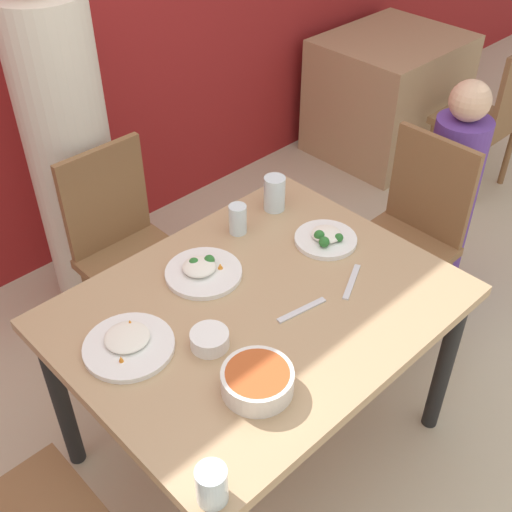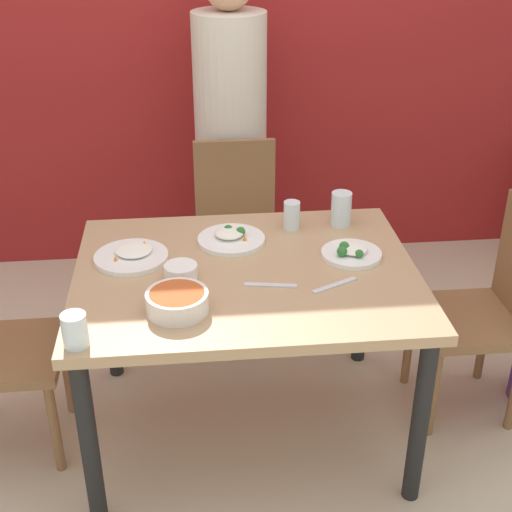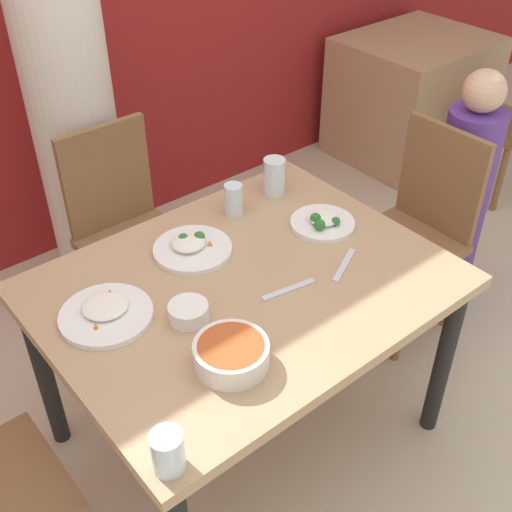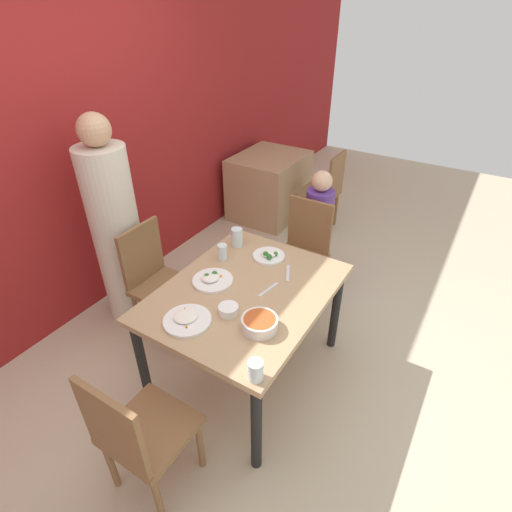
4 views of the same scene
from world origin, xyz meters
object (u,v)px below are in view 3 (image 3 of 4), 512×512
at_px(person_child, 460,199).
at_px(bowl_curry, 231,354).
at_px(chair_child_spot, 416,227).
at_px(chair_adult_spot, 127,228).
at_px(glass_water_tall, 168,452).
at_px(plate_rice_adult, 323,222).
at_px(person_adult, 77,136).

distance_m(person_child, bowl_curry, 1.53).
bearing_deg(chair_child_spot, person_child, 90.00).
relative_size(chair_adult_spot, chair_child_spot, 1.00).
bearing_deg(glass_water_tall, plate_rice_adult, 26.63).
xyz_separation_m(person_child, plate_rice_adult, (-0.84, 0.00, 0.24)).
relative_size(chair_adult_spot, person_adult, 0.54).
distance_m(person_adult, bowl_curry, 1.43).
distance_m(chair_adult_spot, plate_rice_adult, 0.88).
height_order(person_adult, bowl_curry, person_adult).
xyz_separation_m(chair_adult_spot, chair_child_spot, (0.92, -0.75, 0.00)).
xyz_separation_m(chair_adult_spot, glass_water_tall, (-0.57, -1.22, 0.30)).
xyz_separation_m(plate_rice_adult, glass_water_tall, (-0.93, -0.47, 0.04)).
distance_m(person_adult, person_child, 1.65).
distance_m(chair_adult_spot, chair_child_spot, 1.19).
bearing_deg(person_child, person_adult, 137.66).
bearing_deg(person_child, plate_rice_adult, 179.75).
relative_size(chair_adult_spot, bowl_curry, 4.41).
relative_size(plate_rice_adult, glass_water_tall, 2.07).
height_order(person_adult, glass_water_tall, person_adult).
distance_m(plate_rice_adult, glass_water_tall, 1.05).
bearing_deg(glass_water_tall, chair_adult_spot, 64.94).
relative_size(chair_child_spot, bowl_curry, 4.41).
height_order(chair_adult_spot, plate_rice_adult, chair_adult_spot).
relative_size(person_child, glass_water_tall, 10.03).
height_order(chair_adult_spot, glass_water_tall, chair_adult_spot).
xyz_separation_m(chair_child_spot, person_adult, (-0.92, 1.10, 0.28)).
bearing_deg(chair_child_spot, chair_adult_spot, -129.41).
distance_m(chair_child_spot, bowl_curry, 1.26).
bearing_deg(chair_adult_spot, chair_child_spot, -39.41).
bearing_deg(person_adult, bowl_curry, -100.89).
bearing_deg(person_adult, glass_water_tall, -110.02).
xyz_separation_m(person_child, bowl_curry, (-1.48, -0.31, 0.26)).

